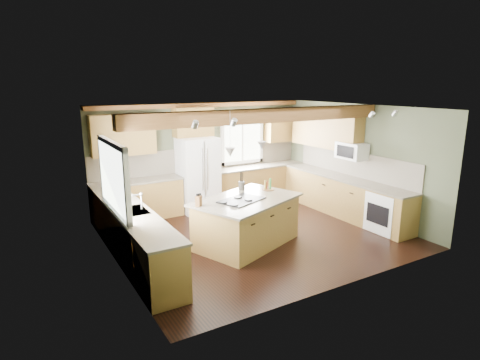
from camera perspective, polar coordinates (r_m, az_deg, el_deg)
floor at (r=8.39m, az=2.14°, el=-7.77°), size 5.60×5.60×0.00m
ceiling at (r=7.83m, az=2.31°, el=10.24°), size 5.60×5.60×0.00m
wall_back at (r=10.16m, az=-5.40°, el=3.60°), size 5.60×0.00×5.60m
wall_left at (r=6.96m, az=-17.62°, el=-1.71°), size 0.00×5.00×5.00m
wall_right at (r=9.78m, az=16.20°, el=2.71°), size 0.00×5.00×5.00m
ceiling_beam at (r=7.57m, az=3.61°, el=9.12°), size 5.55×0.26×0.26m
soffit_trim at (r=9.93m, az=-5.32°, el=10.57°), size 5.55×0.20×0.10m
backsplash_back at (r=10.17m, az=-5.36°, el=3.08°), size 5.58×0.03×0.58m
backsplash_right at (r=9.82m, az=15.89°, el=2.24°), size 0.03×3.70×0.58m
base_cab_back_left at (r=9.48m, az=-14.36°, el=-2.86°), size 2.02×0.60×0.88m
counter_back_left at (r=9.36m, az=-14.52°, el=-0.16°), size 2.06×0.64×0.04m
base_cab_back_right at (r=10.79m, az=2.56°, el=-0.43°), size 2.62×0.60×0.88m
counter_back_right at (r=10.69m, az=2.58°, el=1.96°), size 2.66×0.64×0.04m
base_cab_left at (r=7.33m, az=-14.92°, el=-7.81°), size 0.60×3.70×0.88m
counter_left at (r=7.18m, az=-15.15°, el=-4.39°), size 0.64×3.74×0.04m
base_cab_right at (r=9.80m, az=14.44°, el=-2.33°), size 0.60×3.70×0.88m
counter_right at (r=9.68m, az=14.60°, el=0.29°), size 0.64×3.74×0.04m
upper_cab_back_left at (r=9.24m, az=-16.32°, el=6.18°), size 1.40×0.35×0.90m
upper_cab_over_fridge at (r=9.77m, az=-6.68°, el=8.19°), size 0.96×0.35×0.70m
upper_cab_right at (r=10.20m, az=12.08°, el=7.08°), size 0.35×2.20×0.90m
upper_cab_back_corner at (r=11.09m, az=5.83°, el=7.82°), size 0.90×0.35×0.90m
window_left at (r=6.95m, az=-17.70°, el=0.40°), size 0.04×1.60×1.05m
window_back at (r=10.64m, az=0.25°, el=5.47°), size 1.10×0.04×1.00m
sink at (r=7.18m, az=-15.15°, el=-4.35°), size 0.50×0.65×0.03m
faucet at (r=7.18m, az=-13.84°, el=-3.05°), size 0.02×0.02×0.28m
dishwasher at (r=6.19m, az=-11.46°, el=-11.84°), size 0.60×0.60×0.84m
oven at (r=8.96m, az=20.23°, el=-4.31°), size 0.60×0.72×0.84m
microwave at (r=9.55m, az=15.60°, el=4.02°), size 0.40×0.70×0.38m
pendant_left at (r=7.06m, az=-1.40°, el=3.98°), size 0.18×0.18×0.16m
pendant_right at (r=7.81m, az=3.13°, el=4.91°), size 0.18×0.18×0.16m
refrigerator at (r=9.78m, az=-6.00°, el=0.79°), size 0.90×0.74×1.80m
island at (r=7.79m, az=0.93°, el=-6.04°), size 2.21×1.78×0.88m
island_top at (r=7.65m, az=0.95°, el=-2.80°), size 2.38×1.95×0.04m
cooktop at (r=7.52m, az=0.20°, el=-2.85°), size 0.97×0.82×0.02m
knife_block at (r=7.19m, az=-5.89°, el=-2.98°), size 0.14×0.14×0.19m
utensil_crock at (r=8.24m, az=0.24°, el=-0.81°), size 0.17×0.17×0.17m
bottle_tray at (r=8.25m, az=4.02°, el=-0.64°), size 0.29×0.29×0.22m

